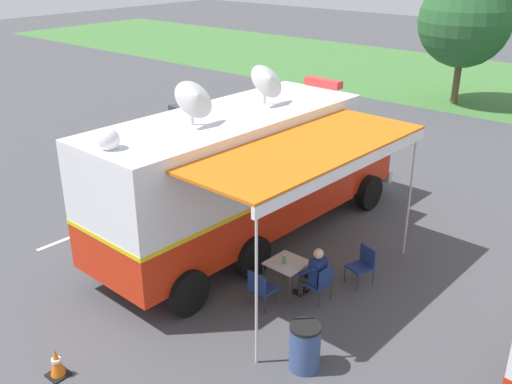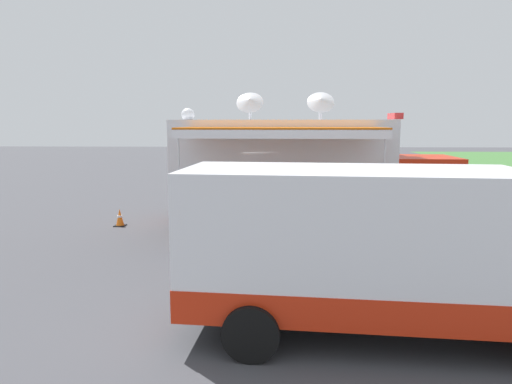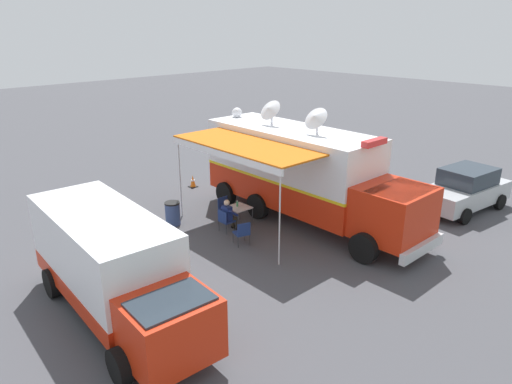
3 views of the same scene
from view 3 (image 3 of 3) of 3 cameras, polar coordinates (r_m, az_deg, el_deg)
name	(u,v)px [view 3 (image 3 of 3)]	position (r m, az deg, el deg)	size (l,w,h in m)	color
ground_plane	(289,213)	(19.07, 4.07, -2.62)	(100.00, 100.00, 0.00)	#47474C
lot_stripe	(328,188)	(22.15, 8.76, 0.43)	(0.12, 4.80, 0.01)	silver
command_truck	(304,172)	(17.91, 5.88, 2.45)	(5.03, 9.56, 4.53)	red
folding_table	(239,209)	(17.71, -2.14, -2.03)	(0.82, 0.82, 0.73)	silver
water_bottle	(237,204)	(17.73, -2.30, -1.44)	(0.07, 0.07, 0.22)	#3F9959
folding_chair_at_table	(225,219)	(17.19, -3.80, -3.33)	(0.49, 0.49, 0.87)	navy
folding_chair_beside_table	(225,206)	(18.40, -3.81, -1.75)	(0.49, 0.49, 0.87)	navy
folding_chair_spare_by_truck	(242,232)	(16.16, -1.66, -4.86)	(0.61, 0.61, 0.87)	navy
seated_responder	(229,214)	(17.25, -3.32, -2.74)	(0.67, 0.56, 1.25)	navy
trash_bin	(173,213)	(18.10, -10.11, -2.58)	(0.57, 0.57, 0.91)	#384C7F
traffic_cone	(193,181)	(22.22, -7.70, 1.30)	(0.36, 0.36, 0.58)	black
support_truck	(113,267)	(12.67, -17.03, -8.71)	(2.78, 6.95, 2.70)	white
car_behind_truck	(465,189)	(20.96, 24.07, 0.31)	(4.41, 2.46, 1.76)	#B2B5BA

